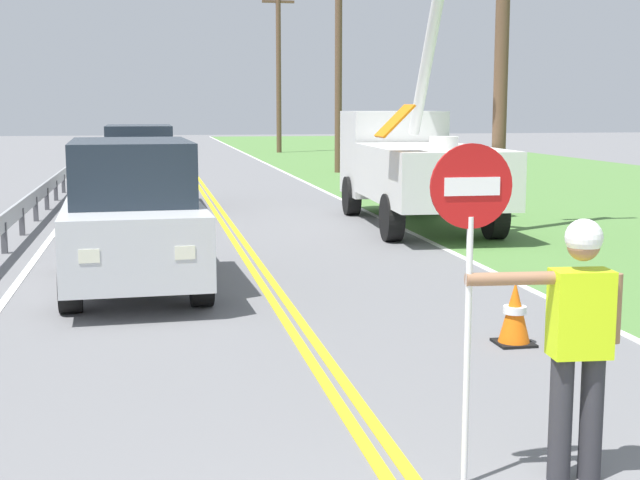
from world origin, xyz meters
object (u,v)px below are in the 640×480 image
at_px(utility_pole_near, 503,11).
at_px(flagger_worker, 578,333).
at_px(oncoming_suv_second, 140,166).
at_px(traffic_cone_lead, 515,314).
at_px(oncoming_suv_nearest, 132,214).
at_px(utility_pole_far, 279,69).
at_px(stop_sign_paddle, 470,238).
at_px(utility_bucket_truck, 412,159).
at_px(utility_pole_mid, 338,61).

bearing_deg(utility_pole_near, flagger_worker, -109.55).
relative_size(oncoming_suv_second, traffic_cone_lead, 6.60).
distance_m(oncoming_suv_nearest, utility_pole_near, 9.06).
relative_size(oncoming_suv_second, utility_pole_far, 0.52).
relative_size(oncoming_suv_nearest, oncoming_suv_second, 1.01).
bearing_deg(flagger_worker, utility_pole_far, 84.33).
xyz_separation_m(flagger_worker, stop_sign_paddle, (-0.77, 0.06, 0.66)).
xyz_separation_m(utility_bucket_truck, utility_pole_far, (1.59, 31.32, 3.22)).
height_order(utility_pole_near, utility_pole_mid, utility_pole_near).
bearing_deg(utility_pole_far, utility_pole_near, -90.52).
xyz_separation_m(oncoming_suv_second, utility_pole_near, (7.20, -6.24, 3.38)).
height_order(utility_pole_mid, utility_pole_far, utility_pole_far).
xyz_separation_m(oncoming_suv_nearest, oncoming_suv_second, (0.02, 10.54, 0.00)).
relative_size(oncoming_suv_nearest, utility_pole_near, 0.55).
relative_size(utility_bucket_truck, utility_pole_far, 0.77).
relative_size(flagger_worker, traffic_cone_lead, 2.61).
bearing_deg(utility_pole_far, utility_pole_mid, -89.83).
bearing_deg(stop_sign_paddle, utility_pole_far, 83.35).
relative_size(flagger_worker, stop_sign_paddle, 0.78).
distance_m(flagger_worker, oncoming_suv_second, 18.17).
bearing_deg(traffic_cone_lead, stop_sign_paddle, -118.05).
bearing_deg(traffic_cone_lead, utility_pole_mid, 82.25).
xyz_separation_m(oncoming_suv_nearest, traffic_cone_lead, (4.11, -3.95, -0.72)).
bearing_deg(utility_bucket_truck, flagger_worker, -102.02).
height_order(oncoming_suv_second, utility_pole_near, utility_pole_near).
height_order(flagger_worker, utility_pole_near, utility_pole_near).
xyz_separation_m(stop_sign_paddle, utility_pole_far, (5.21, 44.70, 2.94)).
bearing_deg(stop_sign_paddle, utility_bucket_truck, 74.83).
bearing_deg(traffic_cone_lead, utility_pole_near, 69.28).
bearing_deg(oncoming_suv_second, utility_pole_near, -40.89).
distance_m(flagger_worker, traffic_cone_lead, 3.64).
xyz_separation_m(oncoming_suv_second, utility_pole_mid, (7.55, 11.01, 3.24)).
height_order(flagger_worker, traffic_cone_lead, flagger_worker).
xyz_separation_m(stop_sign_paddle, utility_pole_near, (4.91, 11.61, 2.74)).
distance_m(oncoming_suv_second, utility_pole_mid, 13.74).
height_order(utility_bucket_truck, utility_pole_far, utility_pole_far).
relative_size(stop_sign_paddle, traffic_cone_lead, 3.33).
distance_m(oncoming_suv_second, utility_pole_near, 10.11).
relative_size(utility_bucket_truck, oncoming_suv_second, 1.49).
distance_m(stop_sign_paddle, utility_pole_far, 45.10).
relative_size(utility_pole_far, traffic_cone_lead, 12.74).
bearing_deg(oncoming_suv_nearest, utility_pole_mid, 70.63).
xyz_separation_m(oncoming_suv_nearest, utility_pole_far, (7.53, 37.39, 3.59)).
bearing_deg(utility_pole_mid, stop_sign_paddle, -100.33).
xyz_separation_m(utility_bucket_truck, utility_pole_mid, (1.63, 15.48, 2.87)).
bearing_deg(oncoming_suv_nearest, utility_pole_far, 78.62).
distance_m(oncoming_suv_nearest, utility_pole_mid, 23.07).
distance_m(oncoming_suv_second, traffic_cone_lead, 15.07).
distance_m(flagger_worker, utility_pole_mid, 29.45).
bearing_deg(flagger_worker, stop_sign_paddle, 175.38).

